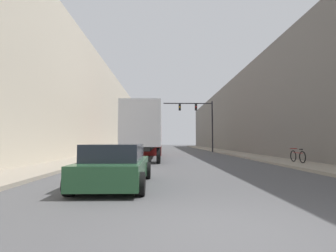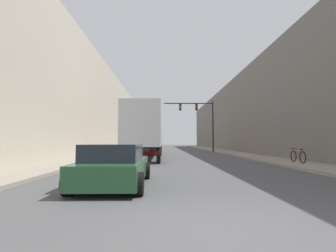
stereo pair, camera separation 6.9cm
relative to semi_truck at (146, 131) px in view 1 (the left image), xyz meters
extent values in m
plane|color=#4C4C4F|center=(2.51, -17.82, -2.30)|extent=(200.00, 200.00, 0.00)
cube|color=gray|center=(9.61, 12.18, -2.22)|extent=(2.62, 80.00, 0.15)
cube|color=gray|center=(-4.58, 12.18, -2.22)|extent=(2.62, 80.00, 0.15)
cube|color=#66605B|center=(13.92, 12.18, 2.69)|extent=(6.00, 80.00, 9.97)
cube|color=#BCB29E|center=(-8.89, 12.18, 3.42)|extent=(6.00, 80.00, 11.43)
cube|color=silver|center=(0.00, -1.22, 0.28)|extent=(2.59, 10.20, 2.97)
cube|color=black|center=(0.00, -1.22, -1.35)|extent=(1.30, 10.20, 0.24)
cube|color=maroon|center=(0.00, 5.14, -0.78)|extent=(2.59, 2.50, 3.04)
cylinder|color=black|center=(-1.15, -5.12, -1.80)|extent=(0.25, 1.00, 1.00)
cylinder|color=black|center=(1.15, -5.12, -1.80)|extent=(0.25, 1.00, 1.00)
cylinder|color=black|center=(-1.15, -3.92, -1.80)|extent=(0.25, 1.00, 1.00)
cylinder|color=black|center=(1.15, -3.92, -1.80)|extent=(0.25, 1.00, 1.00)
cylinder|color=black|center=(-1.15, 5.14, -1.80)|extent=(0.25, 1.00, 1.00)
cylinder|color=black|center=(1.15, 5.14, -1.80)|extent=(0.25, 1.00, 1.00)
cube|color=#234C2D|center=(-0.13, -13.46, -1.79)|extent=(1.87, 4.50, 0.66)
cube|color=#1E232D|center=(-0.13, -13.68, -1.20)|extent=(1.65, 2.48, 0.52)
cylinder|color=black|center=(-1.06, -11.91, -1.98)|extent=(0.25, 0.64, 0.64)
cylinder|color=black|center=(0.81, -11.91, -1.98)|extent=(0.25, 0.64, 0.64)
cylinder|color=black|center=(-1.06, -15.11, -1.98)|extent=(0.25, 0.64, 0.64)
cylinder|color=black|center=(0.81, -15.11, -1.98)|extent=(0.25, 0.64, 0.64)
cylinder|color=black|center=(8.15, 12.99, 1.13)|extent=(0.20, 0.20, 6.87)
cube|color=black|center=(4.85, 12.99, 4.27)|extent=(6.60, 0.12, 0.12)
cube|color=black|center=(5.95, 12.99, 3.76)|extent=(0.30, 0.24, 0.90)
sphere|color=red|center=(5.95, 12.85, 3.76)|extent=(0.18, 0.18, 0.18)
cube|color=black|center=(3.75, 12.99, 3.76)|extent=(0.30, 0.24, 0.90)
sphere|color=gold|center=(3.75, 12.85, 3.76)|extent=(0.18, 0.18, 0.18)
torus|color=black|center=(9.74, -6.72, -1.79)|extent=(0.06, 0.72, 0.72)
torus|color=black|center=(9.74, -5.61, -1.79)|extent=(0.06, 0.72, 0.72)
cube|color=maroon|center=(9.74, -6.16, -1.56)|extent=(0.04, 1.11, 0.04)
cube|color=black|center=(9.74, -6.57, -1.34)|extent=(0.12, 0.20, 0.06)
cube|color=maroon|center=(9.74, -5.66, -1.31)|extent=(0.44, 0.04, 0.04)
camera|label=1|loc=(1.40, -22.18, -0.84)|focal=28.00mm
camera|label=2|loc=(1.47, -22.18, -0.84)|focal=28.00mm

